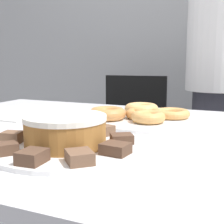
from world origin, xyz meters
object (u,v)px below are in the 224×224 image
Objects in this scene: plate_donuts at (144,120)px; person_standing at (217,79)px; plate_cake at (66,148)px; napkin at (11,118)px; office_chair_left at (130,152)px; frosted_cake at (65,130)px.

person_standing is at bearing 76.71° from plate_donuts.
plate_cake reaches higher than napkin.
office_chair_left is 1.25m from frosted_cake.
plate_donuts is 0.41m from frosted_cake.
frosted_cake is (0.26, -1.15, 0.40)m from office_chair_left.
person_standing is 1.89× the size of office_chair_left.
person_standing is at bearing 78.37° from frosted_cake.
plate_cake is 2.34× the size of napkin.
person_standing is 0.74m from plate_donuts.
plate_cake is 0.89× the size of plate_donuts.
person_standing is 11.26× the size of napkin.
office_chair_left is 0.97m from napkin.
plate_donuts is (0.32, -0.75, 0.36)m from office_chair_left.
person_standing is 8.66× the size of frosted_cake.
frosted_cake is (-0.23, -1.12, -0.06)m from person_standing.
plate_donuts is at bearing -103.29° from person_standing.
frosted_cake is at bearing -101.63° from person_standing.
office_chair_left is at bearing 175.90° from person_standing.
plate_cake is (0.26, -1.15, 0.36)m from office_chair_left.
office_chair_left reaches higher than napkin.
napkin is at bearing -105.03° from office_chair_left.
napkin is (-0.45, -0.14, -0.00)m from plate_donuts.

